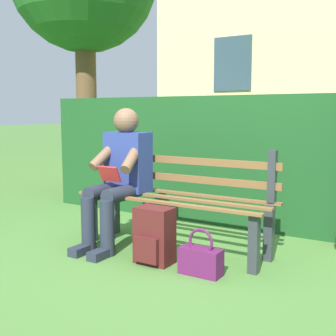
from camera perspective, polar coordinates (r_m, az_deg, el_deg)
The scene contains 6 objects.
ground at distance 3.75m, azimuth 0.82°, elevation -10.58°, with size 60.00×60.00×0.00m, color #477533.
park_bench at distance 3.70m, azimuth 1.34°, elevation -4.05°, with size 1.68×0.48×0.86m.
person_seated at distance 3.80m, azimuth -6.30°, elevation -0.64°, with size 0.44×0.73×1.18m.
hedge_backdrop at distance 4.59m, azimuth 12.06°, elevation 1.34°, with size 4.94×0.71×1.41m.
backpack at distance 3.39m, azimuth -1.81°, elevation -8.82°, with size 0.28×0.25×0.43m.
handbag at distance 3.19m, azimuth 4.26°, elevation -11.79°, with size 0.30×0.14×0.34m.
Camera 1 is at (-1.83, 3.07, 1.15)m, focal length 46.98 mm.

